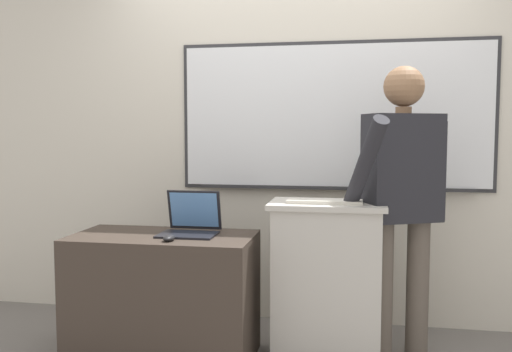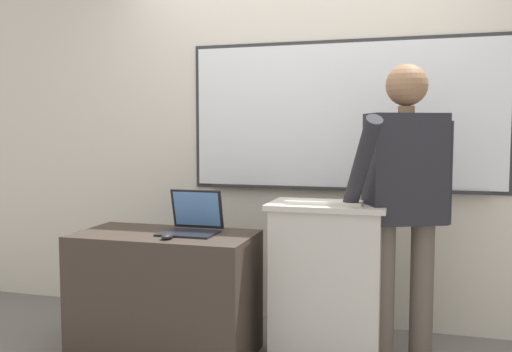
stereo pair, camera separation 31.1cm
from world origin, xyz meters
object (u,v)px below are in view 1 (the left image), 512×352
side_desk (164,297)px  wireless_keyboard (325,202)px  laptop (191,221)px  computer_mouse_by_laptop (169,238)px  person_presenter (402,191)px  lectern_podium (326,280)px

side_desk → wireless_keyboard: wireless_keyboard is taller
laptop → side_desk: bearing=-151.5°
laptop → wireless_keyboard: bearing=2.7°
laptop → computer_mouse_by_laptop: size_ratio=3.27×
side_desk → person_presenter: 1.51m
laptop → person_presenter: bearing=6.5°
wireless_keyboard → laptop: bearing=-177.3°
lectern_podium → person_presenter: (0.42, 0.05, 0.52)m
lectern_podium → computer_mouse_by_laptop: size_ratio=9.21×
lectern_podium → computer_mouse_by_laptop: (-0.84, -0.33, 0.28)m
person_presenter → laptop: size_ratio=5.19×
side_desk → laptop: 0.47m
person_presenter → computer_mouse_by_laptop: size_ratio=16.95×
side_desk → person_presenter: bearing=9.1°
computer_mouse_by_laptop → lectern_podium: bearing=21.4°
person_presenter → wireless_keyboard: person_presenter is taller
computer_mouse_by_laptop → person_presenter: bearing=16.7°
side_desk → wireless_keyboard: bearing=7.2°
person_presenter → wireless_keyboard: 0.45m
lectern_podium → laptop: 0.86m
lectern_podium → wireless_keyboard: bearing=-103.4°
wireless_keyboard → computer_mouse_by_laptop: bearing=-161.5°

